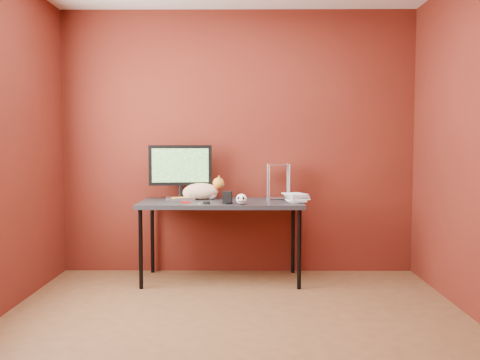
{
  "coord_description": "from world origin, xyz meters",
  "views": [
    {
      "loc": [
        0.06,
        -3.58,
        1.29
      ],
      "look_at": [
        0.03,
        1.15,
        0.96
      ],
      "focal_mm": 40.0,
      "sensor_mm": 36.0,
      "label": 1
    }
  ],
  "objects_px": {
    "monitor": "(180,169)",
    "skull_mug": "(241,199)",
    "book_stack": "(288,153)",
    "cat": "(201,191)",
    "speaker": "(227,198)",
    "desk": "(221,206)"
  },
  "relations": [
    {
      "from": "monitor",
      "to": "skull_mug",
      "type": "distance_m",
      "value": 0.77
    },
    {
      "from": "desk",
      "to": "cat",
      "type": "distance_m",
      "value": 0.28
    },
    {
      "from": "monitor",
      "to": "speaker",
      "type": "bearing_deg",
      "value": -45.74
    },
    {
      "from": "monitor",
      "to": "book_stack",
      "type": "distance_m",
      "value": 1.06
    },
    {
      "from": "desk",
      "to": "book_stack",
      "type": "height_order",
      "value": "book_stack"
    },
    {
      "from": "book_stack",
      "to": "cat",
      "type": "bearing_deg",
      "value": 165.17
    },
    {
      "from": "skull_mug",
      "to": "speaker",
      "type": "relative_size",
      "value": 0.87
    },
    {
      "from": "monitor",
      "to": "book_stack",
      "type": "relative_size",
      "value": 0.66
    },
    {
      "from": "speaker",
      "to": "monitor",
      "type": "bearing_deg",
      "value": 146.0
    },
    {
      "from": "skull_mug",
      "to": "speaker",
      "type": "xyz_separation_m",
      "value": [
        -0.13,
        0.06,
        0.0
      ]
    },
    {
      "from": "desk",
      "to": "cat",
      "type": "bearing_deg",
      "value": 143.36
    },
    {
      "from": "monitor",
      "to": "book_stack",
      "type": "height_order",
      "value": "book_stack"
    },
    {
      "from": "desk",
      "to": "book_stack",
      "type": "xyz_separation_m",
      "value": [
        0.62,
        -0.07,
        0.5
      ]
    },
    {
      "from": "monitor",
      "to": "skull_mug",
      "type": "height_order",
      "value": "monitor"
    },
    {
      "from": "monitor",
      "to": "speaker",
      "type": "height_order",
      "value": "monitor"
    },
    {
      "from": "cat",
      "to": "book_stack",
      "type": "relative_size",
      "value": 0.55
    },
    {
      "from": "skull_mug",
      "to": "desk",
      "type": "bearing_deg",
      "value": 130.12
    },
    {
      "from": "book_stack",
      "to": "speaker",
      "type": "bearing_deg",
      "value": -164.59
    },
    {
      "from": "skull_mug",
      "to": "book_stack",
      "type": "distance_m",
      "value": 0.63
    },
    {
      "from": "monitor",
      "to": "desk",
      "type": "bearing_deg",
      "value": -28.31
    },
    {
      "from": "cat",
      "to": "book_stack",
      "type": "distance_m",
      "value": 0.92
    },
    {
      "from": "skull_mug",
      "to": "speaker",
      "type": "bearing_deg",
      "value": 161.91
    }
  ]
}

